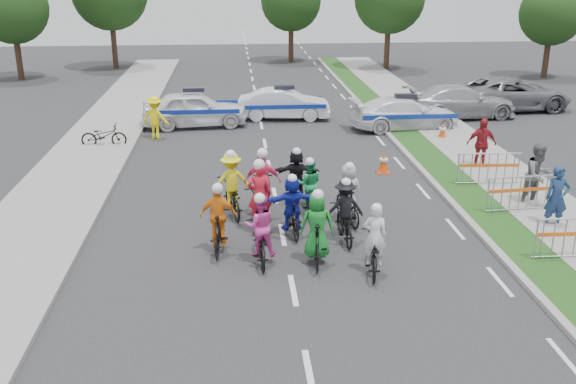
{
  "coord_description": "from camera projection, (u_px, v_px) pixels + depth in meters",
  "views": [
    {
      "loc": [
        -1.16,
        -12.26,
        6.65
      ],
      "look_at": [
        0.16,
        3.23,
        1.1
      ],
      "focal_mm": 40.0,
      "sensor_mm": 36.0,
      "label": 1
    }
  ],
  "objects": [
    {
      "name": "rider_6",
      "position": [
        260.0,
        208.0,
        16.63
      ],
      "size": [
        0.83,
        2.02,
        2.01
      ],
      "rotation": [
        0.0,
        0.0,
        3.22
      ],
      "color": "black",
      "rests_on": "ground"
    },
    {
      "name": "parked_bike",
      "position": [
        104.0,
        136.0,
        24.46
      ],
      "size": [
        1.72,
        0.6,
        0.9
      ],
      "primitive_type": "imported",
      "rotation": [
        0.0,
        0.0,
        1.57
      ],
      "color": "black",
      "rests_on": "ground"
    },
    {
      "name": "police_car_0",
      "position": [
        195.0,
        109.0,
        27.49
      ],
      "size": [
        4.65,
        2.31,
        1.52
      ],
      "primitive_type": "imported",
      "rotation": [
        0.0,
        0.0,
        1.69
      ],
      "color": "white",
      "rests_on": "ground"
    },
    {
      "name": "rider_9",
      "position": [
        263.0,
        190.0,
        17.67
      ],
      "size": [
        1.02,
        1.91,
        1.98
      ],
      "rotation": [
        0.0,
        0.0,
        3.08
      ],
      "color": "black",
      "rests_on": "ground"
    },
    {
      "name": "rider_2",
      "position": [
        260.0,
        236.0,
        14.95
      ],
      "size": [
        0.75,
        1.74,
        1.75
      ],
      "rotation": [
        0.0,
        0.0,
        3.19
      ],
      "color": "black",
      "rests_on": "ground"
    },
    {
      "name": "rider_1",
      "position": [
        317.0,
        234.0,
        14.9
      ],
      "size": [
        0.82,
        1.8,
        1.85
      ],
      "rotation": [
        0.0,
        0.0,
        3.05
      ],
      "color": "black",
      "rests_on": "ground"
    },
    {
      "name": "rider_0",
      "position": [
        374.0,
        249.0,
        14.48
      ],
      "size": [
        0.87,
        1.75,
        1.7
      ],
      "rotation": [
        0.0,
        0.0,
        2.96
      ],
      "color": "black",
      "rests_on": "ground"
    },
    {
      "name": "rider_3",
      "position": [
        219.0,
        225.0,
        15.48
      ],
      "size": [
        0.93,
        1.74,
        1.79
      ],
      "rotation": [
        0.0,
        0.0,
        3.05
      ],
      "color": "black",
      "rests_on": "ground"
    },
    {
      "name": "tree_2",
      "position": [
        552.0,
        13.0,
        38.38
      ],
      "size": [
        3.85,
        3.85,
        5.77
      ],
      "color": "#382619",
      "rests_on": "ground"
    },
    {
      "name": "sidewalk_right",
      "position": [
        531.0,
        198.0,
        19.11
      ],
      "size": [
        2.4,
        60.0,
        0.13
      ],
      "primitive_type": "cube",
      "color": "gray",
      "rests_on": "ground"
    },
    {
      "name": "police_car_2",
      "position": [
        405.0,
        113.0,
        27.11
      ],
      "size": [
        4.76,
        2.29,
        1.34
      ],
      "primitive_type": "imported",
      "rotation": [
        0.0,
        0.0,
        1.66
      ],
      "color": "white",
      "rests_on": "ground"
    },
    {
      "name": "rider_7",
      "position": [
        348.0,
        199.0,
        17.22
      ],
      "size": [
        0.81,
        1.71,
        1.74
      ],
      "rotation": [
        0.0,
        0.0,
        3.35
      ],
      "color": "black",
      "rests_on": "ground"
    },
    {
      "name": "barrier_0",
      "position": [
        575.0,
        240.0,
        14.97
      ],
      "size": [
        2.01,
        0.53,
        1.12
      ],
      "primitive_type": null,
      "rotation": [
        0.0,
        0.0,
        -0.02
      ],
      "color": "#A5A8AD",
      "rests_on": "ground"
    },
    {
      "name": "sidewalk_left",
      "position": [
        46.0,
        212.0,
        17.98
      ],
      "size": [
        3.0,
        60.0,
        0.13
      ],
      "primitive_type": "cube",
      "color": "gray",
      "rests_on": "ground"
    },
    {
      "name": "cone_0",
      "position": [
        383.0,
        163.0,
        21.5
      ],
      "size": [
        0.4,
        0.4,
        0.7
      ],
      "color": "#F24C0C",
      "rests_on": "ground"
    },
    {
      "name": "spectator_0",
      "position": [
        557.0,
        198.0,
        16.8
      ],
      "size": [
        0.67,
        0.48,
        1.72
      ],
      "primitive_type": "imported",
      "rotation": [
        0.0,
        0.0,
        -0.11
      ],
      "color": "navy",
      "rests_on": "ground"
    },
    {
      "name": "ground",
      "position": [
        293.0,
        290.0,
        13.83
      ],
      "size": [
        90.0,
        90.0,
        0.0
      ],
      "primitive_type": "plane",
      "color": "#28282B",
      "rests_on": "ground"
    },
    {
      "name": "barrier_2",
      "position": [
        488.0,
        170.0,
        20.02
      ],
      "size": [
        2.03,
        0.61,
        1.12
      ],
      "primitive_type": null,
      "rotation": [
        0.0,
        0.0,
        -0.06
      ],
      "color": "#A5A8AD",
      "rests_on": "ground"
    },
    {
      "name": "civilian_sedan",
      "position": [
        461.0,
        102.0,
        29.11
      ],
      "size": [
        5.19,
        2.42,
        1.47
      ],
      "primitive_type": "imported",
      "rotation": [
        0.0,
        0.0,
        1.64
      ],
      "color": "#A3A3A7",
      "rests_on": "ground"
    },
    {
      "name": "cone_1",
      "position": [
        442.0,
        132.0,
        25.51
      ],
      "size": [
        0.4,
        0.4,
        0.7
      ],
      "color": "#F24C0C",
      "rests_on": "ground"
    },
    {
      "name": "curb_right",
      "position": [
        449.0,
        200.0,
        18.91
      ],
      "size": [
        0.2,
        60.0,
        0.12
      ],
      "primitive_type": "cube",
      "color": "gray",
      "rests_on": "ground"
    },
    {
      "name": "spectator_1",
      "position": [
        538.0,
        175.0,
        18.31
      ],
      "size": [
        1.09,
        0.96,
        1.88
      ],
      "primitive_type": "imported",
      "rotation": [
        0.0,
        0.0,
        0.32
      ],
      "color": "#5D5D63",
      "rests_on": "ground"
    },
    {
      "name": "rider_10",
      "position": [
        232.0,
        189.0,
        17.79
      ],
      "size": [
        1.15,
        1.95,
        1.9
      ],
      "rotation": [
        0.0,
        0.0,
        3.34
      ],
      "color": "black",
      "rests_on": "ground"
    },
    {
      "name": "civilian_suv",
      "position": [
        511.0,
        94.0,
        30.61
      ],
      "size": [
        5.74,
        2.96,
        1.55
      ],
      "primitive_type": "imported",
      "rotation": [
        0.0,
        0.0,
        1.64
      ],
      "color": "slate",
      "rests_on": "ground"
    },
    {
      "name": "marshal_hiviz",
      "position": [
        155.0,
        117.0,
        25.57
      ],
      "size": [
        1.26,
        1.01,
        1.7
      ],
      "primitive_type": "imported",
      "rotation": [
        0.0,
        0.0,
        2.75
      ],
      "color": "#FFEA0D",
      "rests_on": "ground"
    },
    {
      "name": "rider_11",
      "position": [
        296.0,
        179.0,
        18.63
      ],
      "size": [
        1.39,
        1.66,
        1.71
      ],
      "rotation": [
        0.0,
        0.0,
        3.04
      ],
      "color": "black",
      "rests_on": "ground"
    },
    {
      "name": "rider_5",
      "position": [
        292.0,
        209.0,
        16.43
      ],
      "size": [
        1.38,
        1.64,
        1.68
      ],
      "rotation": [
        0.0,
        0.0,
        3.26
      ],
      "color": "black",
      "rests_on": "ground"
    },
    {
      "name": "barrier_1",
      "position": [
        519.0,
        195.0,
        17.85
      ],
      "size": [
        2.04,
        0.67,
        1.12
      ],
      "primitive_type": null,
      "rotation": [
        0.0,
        0.0,
        0.09
      ],
      "color": "#A5A8AD",
      "rests_on": "ground"
    },
    {
      "name": "police_car_1",
      "position": [
        284.0,
        104.0,
        28.86
      ],
      "size": [
        4.22,
        1.82,
        1.35
      ],
      "primitive_type": "imported",
      "rotation": [
        0.0,
        0.0,
        1.47
      ],
      "color": "white",
      "rests_on": "ground"
    },
    {
      "name": "tree_4",
      "position": [
        291.0,
        1.0,
        44.56
      ],
      "size": [
        4.2,
        4.2,
        6.3
      ],
      "color": "#382619",
      "rests_on": "ground"
    },
    {
      "name": "grass_strip",
      "position": [
        472.0,
        200.0,
        18.97
      ],
      "size": [
        1.2,
        60.0,
        0.11
      ],
      "primitive_type": "cube",
      "color": "#234014",
      "rests_on": "ground"
    },
    {
      "name": "rider_4",
      "position": [
        344.0,
        216.0,
        16.1
      ],
      "size": [
        0.97,
        1.7,
        1.7
      ],
      "rotation": [
        0.0,
        0.0,
        3.19
      ],
      "color": "black",
      "rests_on": "ground"
    },
    {
      "name": "rider_8",
      "position": [
        309.0,
        192.0,
        17.87
      ],
      "size": [
        0.75,
        1.68,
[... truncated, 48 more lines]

